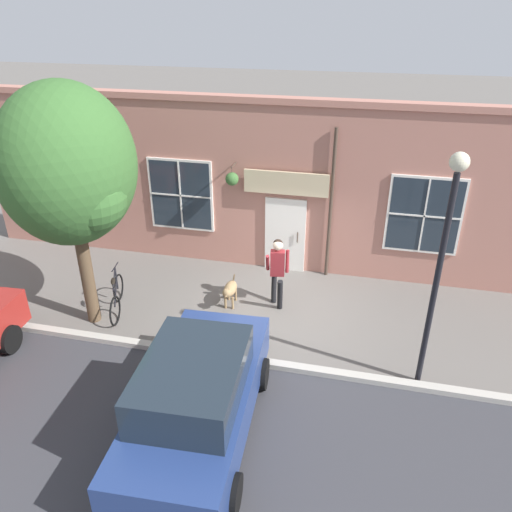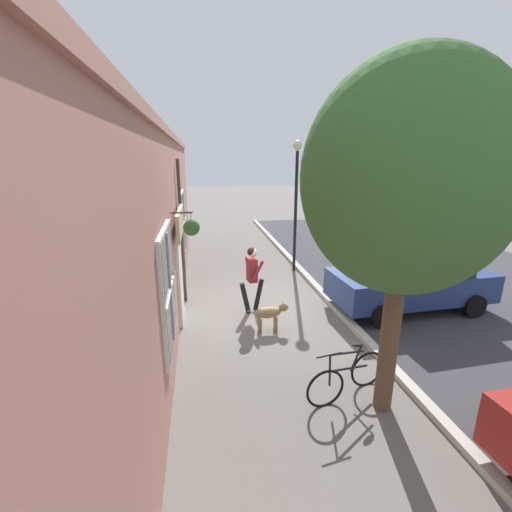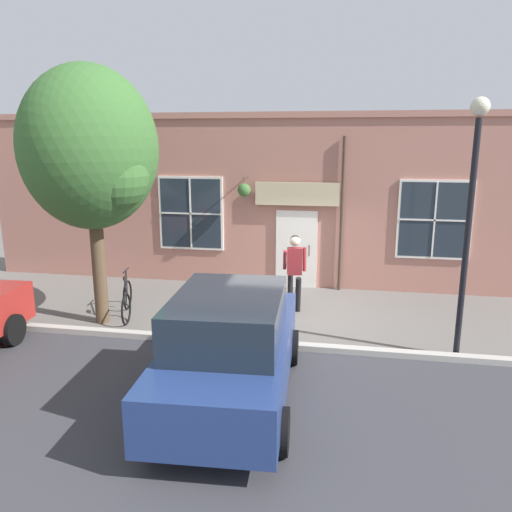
{
  "view_description": "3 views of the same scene",
  "coord_description": "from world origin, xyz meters",
  "px_view_note": "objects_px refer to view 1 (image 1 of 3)",
  "views": [
    {
      "loc": [
        9.95,
        1.89,
        6.76
      ],
      "look_at": [
        -0.43,
        -0.53,
        1.24
      ],
      "focal_mm": 35.0,
      "sensor_mm": 36.0,
      "label": 1
    },
    {
      "loc": [
        -1.6,
        -8.49,
        4.01
      ],
      "look_at": [
        0.14,
        2.0,
        0.99
      ],
      "focal_mm": 24.0,
      "sensor_mm": 36.0,
      "label": 2
    },
    {
      "loc": [
        10.93,
        1.15,
        3.94
      ],
      "look_at": [
        -0.98,
        -1.01,
        1.1
      ],
      "focal_mm": 35.0,
      "sensor_mm": 36.0,
      "label": 3
    }
  ],
  "objects_px": {
    "leaning_bicycle": "(117,297)",
    "street_lamp": "(444,243)",
    "street_tree_by_curb": "(70,169)",
    "pedestrian_walking": "(277,266)",
    "parked_car_mid_block": "(197,397)",
    "dog_on_leash": "(230,290)"
  },
  "relations": [
    {
      "from": "pedestrian_walking",
      "to": "leaning_bicycle",
      "type": "bearing_deg",
      "value": -73.43
    },
    {
      "from": "pedestrian_walking",
      "to": "street_lamp",
      "type": "xyz_separation_m",
      "value": [
        2.07,
        3.25,
        1.95
      ]
    },
    {
      "from": "parked_car_mid_block",
      "to": "street_lamp",
      "type": "bearing_deg",
      "value": 121.25
    },
    {
      "from": "leaning_bicycle",
      "to": "parked_car_mid_block",
      "type": "xyz_separation_m",
      "value": [
        3.26,
        3.19,
        0.5
      ]
    },
    {
      "from": "street_tree_by_curb",
      "to": "leaning_bicycle",
      "type": "height_order",
      "value": "street_tree_by_curb"
    },
    {
      "from": "dog_on_leash",
      "to": "parked_car_mid_block",
      "type": "distance_m",
      "value": 4.14
    },
    {
      "from": "leaning_bicycle",
      "to": "street_lamp",
      "type": "bearing_deg",
      "value": 82.05
    },
    {
      "from": "leaning_bicycle",
      "to": "street_lamp",
      "type": "height_order",
      "value": "street_lamp"
    },
    {
      "from": "parked_car_mid_block",
      "to": "street_lamp",
      "type": "relative_size",
      "value": 0.95
    },
    {
      "from": "street_tree_by_curb",
      "to": "leaning_bicycle",
      "type": "distance_m",
      "value": 3.37
    },
    {
      "from": "pedestrian_walking",
      "to": "street_tree_by_curb",
      "type": "relative_size",
      "value": 0.33
    },
    {
      "from": "parked_car_mid_block",
      "to": "street_lamp",
      "type": "distance_m",
      "value": 4.91
    },
    {
      "from": "dog_on_leash",
      "to": "street_tree_by_curb",
      "type": "relative_size",
      "value": 0.2
    },
    {
      "from": "pedestrian_walking",
      "to": "street_tree_by_curb",
      "type": "distance_m",
      "value": 5.05
    },
    {
      "from": "street_tree_by_curb",
      "to": "pedestrian_walking",
      "type": "bearing_deg",
      "value": 111.86
    },
    {
      "from": "leaning_bicycle",
      "to": "street_lamp",
      "type": "xyz_separation_m",
      "value": [
        0.97,
        6.96,
        2.67
      ]
    },
    {
      "from": "dog_on_leash",
      "to": "leaning_bicycle",
      "type": "xyz_separation_m",
      "value": [
        0.82,
        -2.6,
        -0.07
      ]
    },
    {
      "from": "pedestrian_walking",
      "to": "street_lamp",
      "type": "distance_m",
      "value": 4.32
    },
    {
      "from": "street_tree_by_curb",
      "to": "street_lamp",
      "type": "bearing_deg",
      "value": 86.34
    },
    {
      "from": "pedestrian_walking",
      "to": "parked_car_mid_block",
      "type": "xyz_separation_m",
      "value": [
        4.36,
        -0.52,
        -0.21
      ]
    },
    {
      "from": "street_tree_by_curb",
      "to": "leaning_bicycle",
      "type": "relative_size",
      "value": 3.27
    },
    {
      "from": "street_tree_by_curb",
      "to": "dog_on_leash",
      "type": "bearing_deg",
      "value": 114.59
    }
  ]
}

